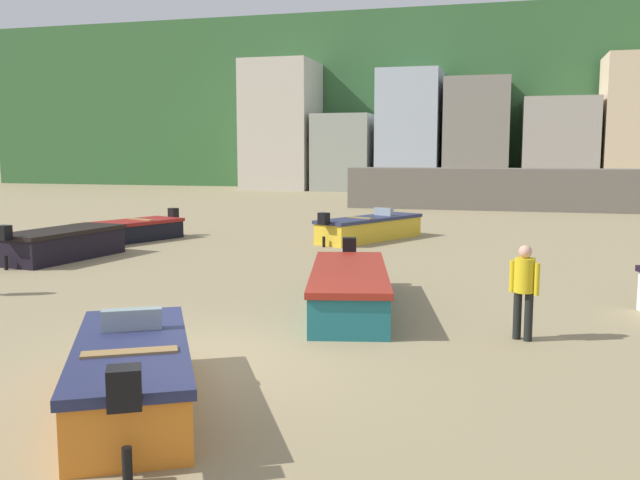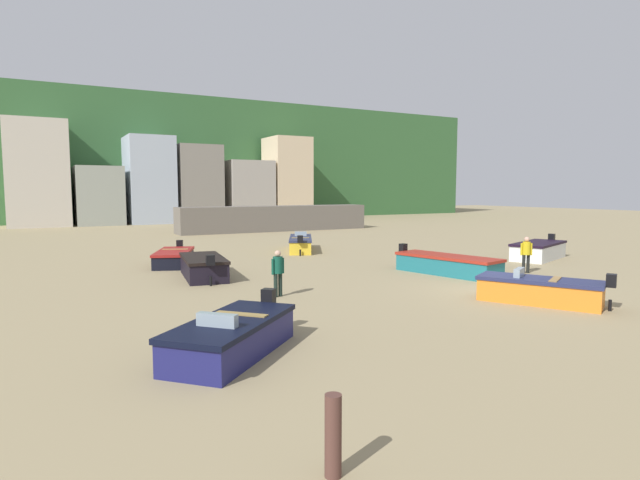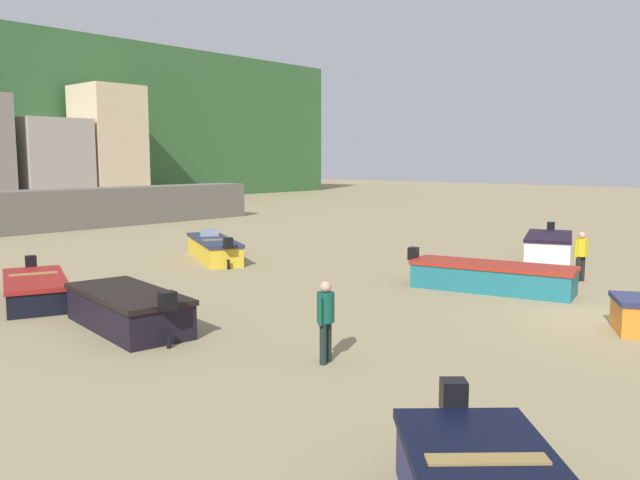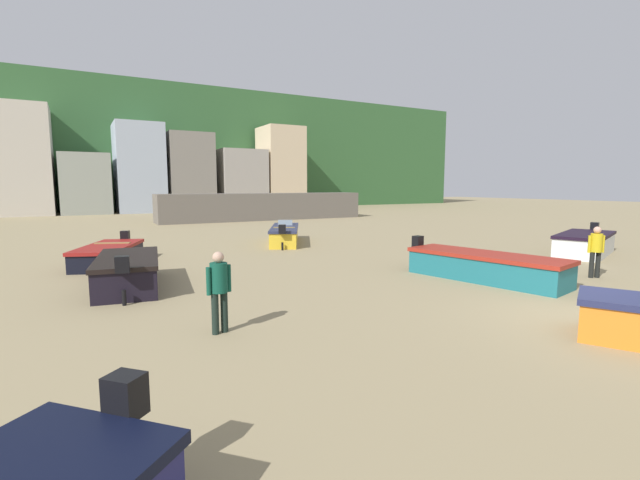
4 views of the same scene
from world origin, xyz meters
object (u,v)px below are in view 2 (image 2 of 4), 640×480
boat_yellow_0 (301,244)px  beach_walker_distant (278,270)px  boat_white_2 (538,251)px  beach_walker_foreground (526,252)px  boat_black_4 (174,258)px  boat_navy_3 (232,336)px  boat_teal_6 (447,265)px  mooring_post_near_water (333,436)px  boat_black_5 (203,267)px  boat_orange_1 (540,290)px

boat_yellow_0 → beach_walker_distant: size_ratio=3.00×
boat_white_2 → beach_walker_foreground: size_ratio=2.74×
boat_black_4 → boat_navy_3: bearing=103.5°
boat_teal_6 → boat_yellow_0: bearing=-93.7°
boat_white_2 → boat_teal_6: boat_white_2 is taller
boat_white_2 → mooring_post_near_water: (-20.28, -13.08, 0.09)m
boat_black_5 → boat_orange_1: bearing=-42.7°
boat_white_2 → beach_walker_foreground: (-4.44, -2.89, 0.49)m
boat_black_4 → mooring_post_near_water: size_ratio=3.74×
boat_navy_3 → beach_walker_distant: 6.42m
beach_walker_foreground → boat_navy_3: bearing=-136.6°
boat_orange_1 → boat_navy_3: size_ratio=1.04×
beach_walker_foreground → beach_walker_distant: 11.84m
boat_orange_1 → boat_navy_3: boat_orange_1 is taller
boat_teal_6 → mooring_post_near_water: boat_teal_6 is taller
boat_black_5 → mooring_post_near_water: 16.12m
boat_orange_1 → mooring_post_near_water: boat_orange_1 is taller
boat_navy_3 → boat_black_5: boat_black_5 is taller
beach_walker_foreground → boat_white_2: bearing=59.0°
boat_navy_3 → boat_black_4: boat_navy_3 is taller
boat_orange_1 → boat_teal_6: (1.43, 5.93, -0.00)m
mooring_post_near_water → beach_walker_distant: (4.01, 10.74, 0.41)m
boat_teal_6 → boat_black_4: bearing=-53.4°
boat_white_2 → boat_navy_3: (-19.77, -7.69, -0.04)m
boat_orange_1 → boat_navy_3: bearing=152.9°
boat_orange_1 → beach_walker_distant: bearing=115.8°
boat_yellow_0 → boat_black_4: (-8.18, -2.44, -0.06)m
boat_black_4 → beach_walker_foreground: (13.22, -10.01, 0.58)m
mooring_post_near_water → beach_walker_foreground: (15.83, 10.19, 0.41)m
boat_teal_6 → beach_walker_distant: bearing=-6.7°
boat_black_5 → beach_walker_foreground: (12.98, -5.68, 0.50)m
boat_navy_3 → boat_black_4: (2.11, 14.81, -0.05)m
boat_black_4 → beach_walker_foreground: size_ratio=2.53×
boat_yellow_0 → boat_white_2: 13.46m
beach_walker_foreground → beach_walker_distant: same height
boat_orange_1 → beach_walker_distant: (-7.08, 5.06, 0.52)m
boat_white_2 → boat_navy_3: 21.22m
boat_navy_3 → boat_black_5: 10.74m
mooring_post_near_water → beach_walker_foreground: 18.83m
beach_walker_foreground → boat_yellow_0: bearing=138.0°
boat_yellow_0 → boat_orange_1: 16.95m
boat_white_2 → beach_walker_distant: size_ratio=2.74×
boat_yellow_0 → beach_walker_foreground: bearing=-41.1°
boat_white_2 → boat_black_5: boat_white_2 is taller
boat_yellow_0 → boat_black_5: size_ratio=1.15×
boat_orange_1 → beach_walker_foreground: beach_walker_foreground is taller
boat_white_2 → beach_walker_foreground: bearing=102.3°
boat_orange_1 → boat_navy_3: (-10.58, -0.29, -0.00)m
boat_orange_1 → beach_walker_foreground: size_ratio=2.47×
boat_navy_3 → beach_walker_distant: bearing=-76.3°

